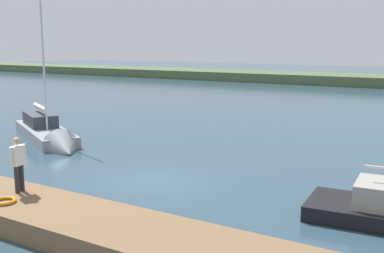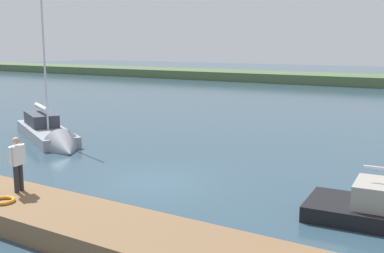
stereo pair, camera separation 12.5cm
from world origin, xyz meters
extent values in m
plane|color=#2D4756|center=(0.00, 0.00, 0.00)|extent=(200.00, 200.00, 0.00)
cube|color=brown|center=(0.00, 4.86, 0.30)|extent=(27.40, 2.45, 0.60)
torus|color=orange|center=(1.24, 5.35, 0.65)|extent=(0.66, 0.66, 0.10)
cube|color=gray|center=(9.81, -3.63, 0.09)|extent=(6.97, 4.92, 0.92)
cone|color=gray|center=(6.36, -1.76, 0.09)|extent=(2.32, 2.39, 1.83)
cube|color=#333842|center=(10.74, -4.14, 0.89)|extent=(3.17, 2.55, 0.68)
cylinder|color=silver|center=(9.35, -3.38, 4.35)|extent=(0.10, 0.10, 7.59)
cylinder|color=silver|center=(10.61, -4.07, 1.47)|extent=(2.57, 1.45, 0.08)
cylinder|color=silver|center=(10.61, -4.07, 1.59)|extent=(2.38, 1.43, 0.22)
cylinder|color=#28282D|center=(1.66, 4.56, 1.02)|extent=(0.14, 0.14, 0.83)
cylinder|color=#28282D|center=(1.70, 4.36, 1.02)|extent=(0.14, 0.14, 0.83)
cube|color=white|center=(1.68, 4.46, 1.73)|extent=(0.29, 0.48, 0.59)
sphere|color=tan|center=(1.68, 4.46, 2.17)|extent=(0.23, 0.23, 0.23)
cylinder|color=white|center=(1.63, 4.73, 1.75)|extent=(0.09, 0.09, 0.56)
cylinder|color=white|center=(1.73, 4.19, 1.75)|extent=(0.09, 0.09, 0.56)
camera|label=1|loc=(-9.85, 13.33, 5.00)|focal=43.84mm
camera|label=2|loc=(-9.96, 13.26, 5.00)|focal=43.84mm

